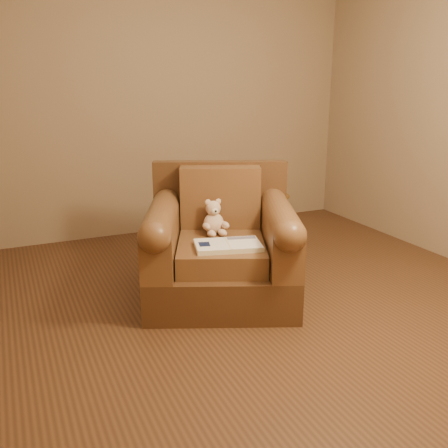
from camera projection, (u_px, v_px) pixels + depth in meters
name	position (u px, v px, depth m)	size (l,w,h in m)	color
floor	(258.00, 298.00, 3.75)	(4.00, 4.00, 0.00)	#50301B
room	(263.00, 58.00, 3.27)	(4.02, 4.02, 2.71)	#917759
armchair	(221.00, 248.00, 3.72)	(1.37, 1.34, 0.96)	#4B2E19
teddy_bear	(214.00, 221.00, 3.75)	(0.19, 0.22, 0.27)	beige
guidebook	(228.00, 245.00, 3.45)	(0.51, 0.38, 0.04)	beige
side_table	(268.00, 221.00, 4.70)	(0.39, 0.39, 0.55)	gold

